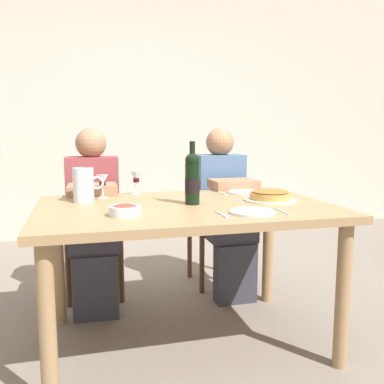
{
  "coord_description": "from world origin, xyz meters",
  "views": [
    {
      "loc": [
        -0.52,
        -2.1,
        1.14
      ],
      "look_at": [
        0.03,
        -0.03,
        0.83
      ],
      "focal_mm": 39.62,
      "sensor_mm": 36.0,
      "label": 1
    }
  ],
  "objects_px": {
    "dining_table": "(186,222)",
    "wine_glass_left_diner": "(102,182)",
    "chair_right": "(214,216)",
    "water_pitcher": "(84,187)",
    "dinner_plate_right_setting": "(246,192)",
    "baked_tart": "(270,196)",
    "wine_bottle": "(192,178)",
    "chair_left": "(94,223)",
    "diner_left": "(93,213)",
    "salad_bowl": "(125,210)",
    "diner_right": "(225,206)",
    "wine_glass_right_diner": "(136,178)",
    "dinner_plate_left_setting": "(252,212)"
  },
  "relations": [
    {
      "from": "dining_table",
      "to": "wine_glass_left_diner",
      "type": "relative_size",
      "value": 11.22
    },
    {
      "from": "dining_table",
      "to": "chair_right",
      "type": "relative_size",
      "value": 1.72
    },
    {
      "from": "water_pitcher",
      "to": "dinner_plate_right_setting",
      "type": "relative_size",
      "value": 0.85
    },
    {
      "from": "baked_tart",
      "to": "wine_bottle",
      "type": "bearing_deg",
      "value": 179.75
    },
    {
      "from": "dinner_plate_right_setting",
      "to": "chair_left",
      "type": "relative_size",
      "value": 0.25
    },
    {
      "from": "diner_left",
      "to": "salad_bowl",
      "type": "bearing_deg",
      "value": 99.4
    },
    {
      "from": "baked_tart",
      "to": "salad_bowl",
      "type": "height_order",
      "value": "baked_tart"
    },
    {
      "from": "chair_left",
      "to": "chair_right",
      "type": "relative_size",
      "value": 1.0
    },
    {
      "from": "diner_right",
      "to": "wine_glass_right_diner",
      "type": "bearing_deg",
      "value": 20.73
    },
    {
      "from": "chair_left",
      "to": "chair_right",
      "type": "distance_m",
      "value": 0.9
    },
    {
      "from": "dinner_plate_left_setting",
      "to": "salad_bowl",
      "type": "bearing_deg",
      "value": 170.52
    },
    {
      "from": "wine_glass_right_diner",
      "to": "diner_left",
      "type": "relative_size",
      "value": 0.12
    },
    {
      "from": "baked_tart",
      "to": "diner_right",
      "type": "bearing_deg",
      "value": 92.47
    },
    {
      "from": "water_pitcher",
      "to": "diner_left",
      "type": "xyz_separation_m",
      "value": [
        0.06,
        0.44,
        -0.23
      ]
    },
    {
      "from": "wine_bottle",
      "to": "salad_bowl",
      "type": "relative_size",
      "value": 2.26
    },
    {
      "from": "dining_table",
      "to": "salad_bowl",
      "type": "height_order",
      "value": "salad_bowl"
    },
    {
      "from": "dining_table",
      "to": "dinner_plate_left_setting",
      "type": "bearing_deg",
      "value": -50.29
    },
    {
      "from": "dinner_plate_right_setting",
      "to": "chair_right",
      "type": "bearing_deg",
      "value": 90.78
    },
    {
      "from": "dinner_plate_right_setting",
      "to": "diner_right",
      "type": "bearing_deg",
      "value": 91.01
    },
    {
      "from": "dinner_plate_right_setting",
      "to": "chair_left",
      "type": "xyz_separation_m",
      "value": [
        -0.91,
        0.59,
        -0.27
      ]
    },
    {
      "from": "dining_table",
      "to": "diner_left",
      "type": "relative_size",
      "value": 1.29
    },
    {
      "from": "salad_bowl",
      "to": "chair_right",
      "type": "relative_size",
      "value": 0.17
    },
    {
      "from": "chair_left",
      "to": "water_pitcher",
      "type": "bearing_deg",
      "value": 86.33
    },
    {
      "from": "baked_tart",
      "to": "chair_right",
      "type": "xyz_separation_m",
      "value": [
        -0.03,
        0.91,
        -0.29
      ]
    },
    {
      "from": "wine_glass_left_diner",
      "to": "salad_bowl",
      "type": "bearing_deg",
      "value": -82.44
    },
    {
      "from": "salad_bowl",
      "to": "wine_bottle",
      "type": "bearing_deg",
      "value": 29.57
    },
    {
      "from": "wine_glass_left_diner",
      "to": "diner_right",
      "type": "bearing_deg",
      "value": 21.89
    },
    {
      "from": "dining_table",
      "to": "salad_bowl",
      "type": "bearing_deg",
      "value": -148.68
    },
    {
      "from": "dining_table",
      "to": "chair_left",
      "type": "distance_m",
      "value": 1.02
    },
    {
      "from": "dining_table",
      "to": "baked_tart",
      "type": "height_order",
      "value": "baked_tart"
    },
    {
      "from": "chair_left",
      "to": "chair_right",
      "type": "height_order",
      "value": "same"
    },
    {
      "from": "wine_glass_right_diner",
      "to": "dinner_plate_right_setting",
      "type": "bearing_deg",
      "value": -10.32
    },
    {
      "from": "wine_glass_left_diner",
      "to": "diner_left",
      "type": "relative_size",
      "value": 0.12
    },
    {
      "from": "wine_bottle",
      "to": "water_pitcher",
      "type": "distance_m",
      "value": 0.59
    },
    {
      "from": "dining_table",
      "to": "dinner_plate_left_setting",
      "type": "height_order",
      "value": "dinner_plate_left_setting"
    },
    {
      "from": "chair_right",
      "to": "diner_right",
      "type": "xyz_separation_m",
      "value": [
        0.0,
        -0.24,
        0.12
      ]
    },
    {
      "from": "dining_table",
      "to": "dinner_plate_left_setting",
      "type": "distance_m",
      "value": 0.4
    },
    {
      "from": "salad_bowl",
      "to": "dinner_plate_left_setting",
      "type": "relative_size",
      "value": 0.68
    },
    {
      "from": "wine_bottle",
      "to": "diner_left",
      "type": "height_order",
      "value": "diner_left"
    },
    {
      "from": "wine_bottle",
      "to": "wine_glass_left_diner",
      "type": "height_order",
      "value": "wine_bottle"
    },
    {
      "from": "diner_right",
      "to": "dinner_plate_right_setting",
      "type": "bearing_deg",
      "value": 90.51
    },
    {
      "from": "water_pitcher",
      "to": "dinner_plate_right_setting",
      "type": "distance_m",
      "value": 0.97
    },
    {
      "from": "wine_bottle",
      "to": "dinner_plate_right_setting",
      "type": "distance_m",
      "value": 0.53
    },
    {
      "from": "dining_table",
      "to": "wine_bottle",
      "type": "height_order",
      "value": "wine_bottle"
    },
    {
      "from": "wine_glass_left_diner",
      "to": "chair_left",
      "type": "xyz_separation_m",
      "value": [
        -0.04,
        0.56,
        -0.36
      ]
    },
    {
      "from": "diner_right",
      "to": "water_pitcher",
      "type": "bearing_deg",
      "value": 25.03
    },
    {
      "from": "wine_bottle",
      "to": "diner_right",
      "type": "xyz_separation_m",
      "value": [
        0.41,
        0.67,
        -0.28
      ]
    },
    {
      "from": "water_pitcher",
      "to": "wine_glass_left_diner",
      "type": "relative_size",
      "value": 1.39
    },
    {
      "from": "wine_bottle",
      "to": "wine_glass_right_diner",
      "type": "height_order",
      "value": "wine_bottle"
    },
    {
      "from": "diner_left",
      "to": "wine_glass_left_diner",
      "type": "bearing_deg",
      "value": 100.12
    }
  ]
}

